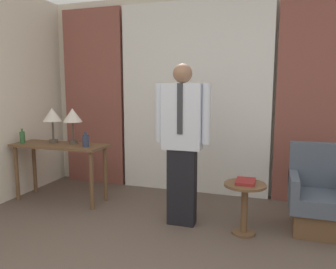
{
  "coord_description": "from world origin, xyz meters",
  "views": [
    {
      "loc": [
        1.04,
        -1.31,
        1.46
      ],
      "look_at": [
        0.05,
        1.78,
        0.98
      ],
      "focal_mm": 35.0,
      "sensor_mm": 36.0,
      "label": 1
    }
  ],
  "objects": [
    {
      "name": "curtain_drape_left",
      "position": [
        -1.53,
        3.04,
        1.29
      ],
      "size": [
        0.94,
        0.06,
        2.58
      ],
      "color": "brown",
      "rests_on": "ground_plane"
    },
    {
      "name": "bottle_by_lamp",
      "position": [
        -2.04,
        2.09,
        0.81
      ],
      "size": [
        0.06,
        0.06,
        0.19
      ],
      "color": "#336638",
      "rests_on": "desk"
    },
    {
      "name": "table_lamp_right",
      "position": [
        -1.37,
        2.24,
        1.08
      ],
      "size": [
        0.24,
        0.24,
        0.45
      ],
      "color": "#4C4238",
      "rests_on": "desk"
    },
    {
      "name": "table_lamp_left",
      "position": [
        -1.68,
        2.24,
        1.08
      ],
      "size": [
        0.24,
        0.24,
        0.45
      ],
      "color": "#4C4238",
      "rests_on": "desk"
    },
    {
      "name": "curtain_drape_right",
      "position": [
        1.53,
        3.04,
        1.29
      ],
      "size": [
        0.94,
        0.06,
        2.58
      ],
      "color": "brown",
      "rests_on": "ground_plane"
    },
    {
      "name": "wall_back",
      "position": [
        0.0,
        3.17,
        1.35
      ],
      "size": [
        10.0,
        0.06,
        2.7
      ],
      "color": "silver",
      "rests_on": "ground_plane"
    },
    {
      "name": "bottle_near_edge",
      "position": [
        -1.11,
        2.11,
        0.81
      ],
      "size": [
        0.08,
        0.08,
        0.18
      ],
      "color": "#2D3851",
      "rests_on": "desk"
    },
    {
      "name": "armchair",
      "position": [
        1.52,
        2.2,
        0.32
      ],
      "size": [
        0.58,
        0.59,
        0.88
      ],
      "color": "brown",
      "rests_on": "ground_plane"
    },
    {
      "name": "desk",
      "position": [
        -1.52,
        2.16,
        0.61
      ],
      "size": [
        1.22,
        0.45,
        0.74
      ],
      "color": "brown",
      "rests_on": "ground_plane"
    },
    {
      "name": "side_table",
      "position": [
        0.81,
        1.87,
        0.35
      ],
      "size": [
        0.41,
        0.41,
        0.52
      ],
      "color": "brown",
      "rests_on": "ground_plane"
    },
    {
      "name": "curtain_sheer_center",
      "position": [
        0.0,
        3.04,
        1.29
      ],
      "size": [
        2.05,
        0.06,
        2.58
      ],
      "color": "white",
      "rests_on": "ground_plane"
    },
    {
      "name": "person",
      "position": [
        0.15,
        1.93,
        0.93
      ],
      "size": [
        0.59,
        0.2,
        1.69
      ],
      "color": "black",
      "rests_on": "ground_plane"
    },
    {
      "name": "book",
      "position": [
        0.81,
        1.89,
        0.53
      ],
      "size": [
        0.18,
        0.25,
        0.03
      ],
      "color": "maroon",
      "rests_on": "side_table"
    }
  ]
}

